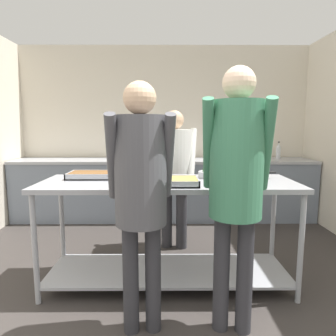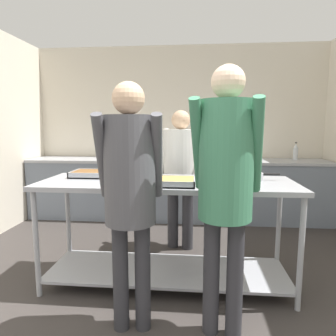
{
  "view_description": "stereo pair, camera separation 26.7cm",
  "coord_description": "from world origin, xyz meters",
  "views": [
    {
      "loc": [
        0.03,
        -1.16,
        1.41
      ],
      "look_at": [
        0.05,
        1.48,
        1.04
      ],
      "focal_mm": 32.0,
      "sensor_mm": 36.0,
      "label": 1
    },
    {
      "loc": [
        0.3,
        -1.15,
        1.41
      ],
      "look_at": [
        0.05,
        1.48,
        1.04
      ],
      "focal_mm": 32.0,
      "sensor_mm": 36.0,
      "label": 2
    }
  ],
  "objects": [
    {
      "name": "cook_behind_counter",
      "position": [
        0.13,
        2.19,
        0.96
      ],
      "size": [
        0.53,
        0.39,
        1.58
      ],
      "color": "#2D2D33",
      "rests_on": "ground_plane"
    },
    {
      "name": "serving_tray_vegetables",
      "position": [
        -0.65,
        1.55,
        0.96
      ],
      "size": [
        0.4,
        0.29,
        0.05
      ],
      "color": "#9EA0A8",
      "rests_on": "serving_counter"
    },
    {
      "name": "guest_serving_left",
      "position": [
        -0.13,
        0.75,
        1.05
      ],
      "size": [
        0.46,
        0.37,
        1.69
      ],
      "color": "#2D2D33",
      "rests_on": "ground_plane"
    },
    {
      "name": "serving_counter",
      "position": [
        0.05,
        1.38,
        0.63
      ],
      "size": [
        2.19,
        0.72,
        0.94
      ],
      "color": "#9EA0A8",
      "rests_on": "ground_plane"
    },
    {
      "name": "broccoli_bowl",
      "position": [
        0.43,
        1.55,
        0.98
      ],
      "size": [
        0.21,
        0.21,
        0.1
      ],
      "color": "#B2B2B7",
      "rests_on": "serving_counter"
    },
    {
      "name": "guest_serving_right",
      "position": [
        0.49,
        0.75,
        1.11
      ],
      "size": [
        0.49,
        0.41,
        1.78
      ],
      "color": "#2D2D33",
      "rests_on": "ground_plane"
    },
    {
      "name": "wall_rear",
      "position": [
        0.0,
        3.7,
        1.32
      ],
      "size": [
        4.62,
        0.06,
        2.65
      ],
      "color": "beige",
      "rests_on": "ground_plane"
    },
    {
      "name": "water_bottle",
      "position": [
        1.76,
        3.42,
        1.03
      ],
      "size": [
        0.07,
        0.07,
        0.26
      ],
      "color": "silver",
      "rests_on": "back_counter"
    },
    {
      "name": "sauce_pan",
      "position": [
        0.77,
        1.51,
        0.97
      ],
      "size": [
        0.38,
        0.24,
        0.06
      ],
      "color": "#9EA0A8",
      "rests_on": "serving_counter"
    },
    {
      "name": "plate_stack",
      "position": [
        -0.3,
        1.53,
        0.96
      ],
      "size": [
        0.25,
        0.25,
        0.05
      ],
      "color": "white",
      "rests_on": "serving_counter"
    },
    {
      "name": "back_counter",
      "position": [
        0.0,
        3.33,
        0.46
      ],
      "size": [
        4.46,
        0.65,
        0.91
      ],
      "color": "slate",
      "rests_on": "ground_plane"
    },
    {
      "name": "serving_tray_roast",
      "position": [
        0.08,
        1.22,
        0.96
      ],
      "size": [
        0.43,
        0.3,
        0.05
      ],
      "color": "#9EA0A8",
      "rests_on": "serving_counter"
    }
  ]
}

